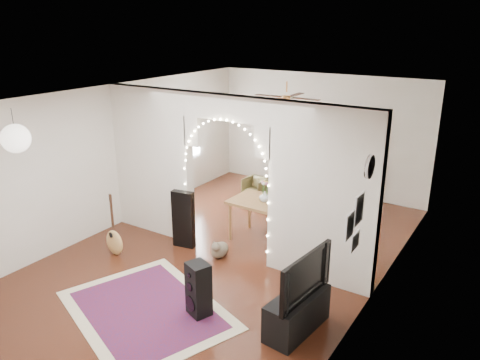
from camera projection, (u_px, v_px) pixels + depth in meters
The scene contains 25 objects.
floor at pixel (229, 251), 8.08m from camera, with size 7.50×7.50×0.00m, color black.
ceiling at pixel (228, 95), 7.21m from camera, with size 5.00×7.50×0.02m, color white.
wall_back at pixel (320, 134), 10.64m from camera, with size 5.00×0.02×2.70m, color silver.
wall_front at pixel (19, 278), 4.65m from camera, with size 5.00×0.02×2.70m, color silver.
wall_left at pixel (120, 155), 8.92m from camera, with size 0.02×7.50×2.70m, color silver.
wall_right at pixel (381, 209), 6.38m from camera, with size 0.02×7.50×2.70m, color silver.
divider_wall at pixel (228, 173), 7.62m from camera, with size 5.00×0.20×2.70m.
fairy_lights at pixel (224, 168), 7.48m from camera, with size 1.64×0.04×1.60m, color #FFEABF, non-canonical shape.
window at pixel (181, 130), 10.29m from camera, with size 0.04×1.20×1.40m, color white.
wall_clock at pixel (370, 167), 5.67m from camera, with size 0.31×0.31×0.03m, color white.
picture_frames at pixel (355, 224), 5.54m from camera, with size 0.02×0.50×0.70m, color white, non-canonical shape.
paper_lantern at pixel (16, 138), 6.41m from camera, with size 0.40×0.40×0.40m, color white.
ceiling_fan at pixel (286, 97), 8.91m from camera, with size 1.10×1.10×0.30m, color #BD7C3F, non-canonical shape.
area_rug at pixel (147, 310), 6.43m from camera, with size 2.35×1.77×0.02m, color maroon.
guitar_case at pixel (183, 219), 8.12m from camera, with size 0.39×0.13×1.03m, color black.
acoustic_guitar at pixel (114, 233), 7.85m from camera, with size 0.39×0.24×0.93m.
tabby_cat at pixel (219, 249), 7.83m from camera, with size 0.30×0.56×0.37m.
floor_speaker at pixel (198, 290), 6.23m from camera, with size 0.37×0.35×0.77m.
media_console at pixel (297, 313), 5.95m from camera, with size 0.40×1.00×0.50m, color black.
tv at pixel (299, 274), 5.77m from camera, with size 1.07×0.14×0.62m, color black.
bookcase at pixel (315, 159), 10.61m from camera, with size 1.56×0.40×1.60m, color beige.
dining_table at pixel (264, 205), 8.28m from camera, with size 1.22×0.83×0.76m.
flower_vase at pixel (265, 196), 8.23m from camera, with size 0.18×0.18×0.19m, color white.
dining_chair_left at pixel (256, 188), 10.50m from camera, with size 0.49×0.50×0.46m, color brown.
dining_chair_right at pixel (285, 199), 9.68m from camera, with size 0.59×0.61×0.55m, color brown.
Camera 1 is at (4.06, -6.02, 3.77)m, focal length 35.00 mm.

